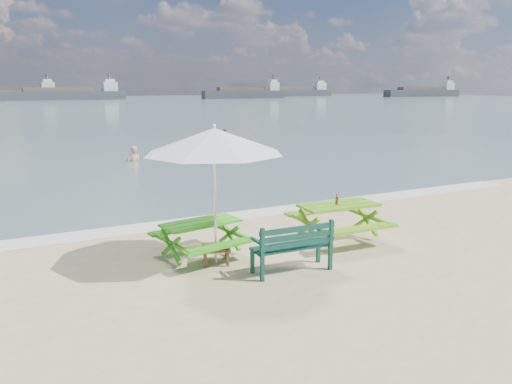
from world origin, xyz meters
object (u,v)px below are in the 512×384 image
park_bench (292,256)px  patio_umbrella (214,141)px  picnic_table_right (338,223)px  beer_bottle (337,201)px  picnic_table_left (201,240)px  swimmer (134,166)px  side_table (216,254)px

park_bench → patio_umbrella: patio_umbrella is taller
picnic_table_right → beer_bottle: bearing=-168.6°
picnic_table_left → patio_umbrella: patio_umbrella is taller
picnic_table_left → patio_umbrella: size_ratio=0.58×
park_bench → beer_bottle: size_ratio=6.43×
picnic_table_left → swimmer: bearing=82.1°
picnic_table_left → beer_bottle: size_ratio=8.18×
picnic_table_right → park_bench: park_bench is taller
park_bench → swimmer: 15.65m
park_bench → side_table: (-1.12, 1.06, -0.11)m
picnic_table_left → picnic_table_right: 3.23m
side_table → picnic_table_left: bearing=105.1°
picnic_table_right → side_table: bearing=-177.3°
picnic_table_left → side_table: 0.52m
park_bench → swimmer: bearing=87.4°
beer_bottle → swimmer: size_ratio=0.13×
beer_bottle → swimmer: 14.53m
picnic_table_right → beer_bottle: (-0.07, -0.01, 0.52)m
park_bench → beer_bottle: bearing=32.2°
swimmer → park_bench: bearing=-92.6°
picnic_table_right → patio_umbrella: size_ratio=0.59×
picnic_table_left → park_bench: size_ratio=1.27×
swimmer → side_table: bearing=-97.2°
swimmer → picnic_table_left: bearing=-97.9°
picnic_table_right → swimmer: bearing=95.0°
patio_umbrella → beer_bottle: 3.38m
side_table → patio_umbrella: bearing=180.0°
park_bench → side_table: size_ratio=2.26×
beer_bottle → picnic_table_left: bearing=173.8°
park_bench → side_table: 1.55m
picnic_table_right → park_bench: 2.31m
park_bench → beer_bottle: 2.33m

